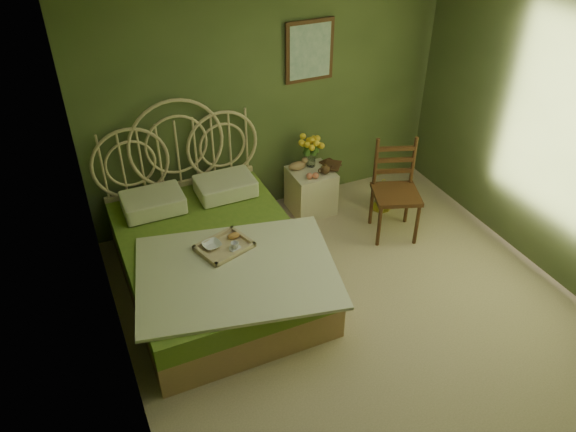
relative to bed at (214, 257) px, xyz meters
name	(u,v)px	position (x,y,z in m)	size (l,w,h in m)	color
floor	(369,329)	(1.05, -1.14, -0.32)	(4.50, 4.50, 0.00)	#C1A98B
ceiling	(404,33)	(1.05, -1.14, 2.28)	(4.50, 4.50, 0.00)	silver
wall_back	(269,98)	(1.05, 1.11, 0.98)	(4.00, 4.00, 0.00)	#596736
wall_left	(114,279)	(-0.95, -1.14, 0.98)	(4.50, 4.50, 0.00)	#596736
wall_art	(310,51)	(1.50, 1.08, 1.43)	(0.54, 0.04, 0.64)	#3D2410
bed	(214,257)	(0.00, 0.00, 0.00)	(1.90, 2.40, 1.49)	tan
nightstand	(311,183)	(1.40, 0.78, 0.02)	(0.47, 0.47, 0.94)	#F4E8C6
chair	(393,183)	(2.01, 0.08, 0.26)	(0.59, 0.59, 1.05)	#3D2410
birdcage	(382,195)	(2.16, 0.46, -0.16)	(0.23, 0.23, 0.35)	gold
book_lower	(325,166)	(1.58, 0.79, 0.20)	(0.16, 0.22, 0.02)	#381E0F
book_upper	(325,165)	(1.58, 0.79, 0.22)	(0.17, 0.24, 0.02)	#472819
cereal_bowl	(212,245)	(-0.05, -0.16, 0.27)	(0.16, 0.16, 0.04)	white
coffee_cup	(235,246)	(0.13, -0.27, 0.28)	(0.07, 0.07, 0.07)	white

